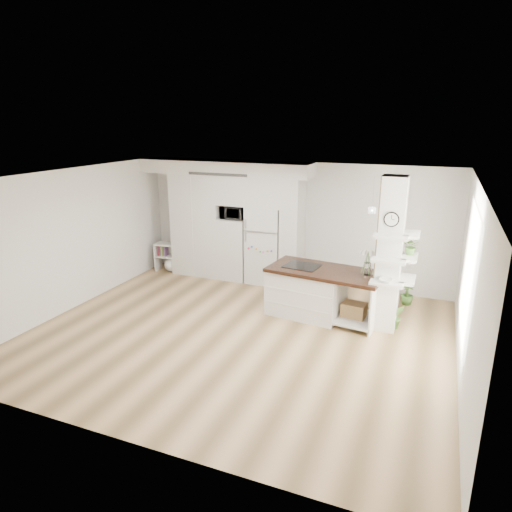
% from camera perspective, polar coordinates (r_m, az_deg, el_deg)
% --- Properties ---
extents(floor, '(7.00, 6.00, 0.01)m').
position_cam_1_polar(floor, '(8.03, -2.22, -9.72)').
color(floor, tan).
rests_on(floor, ground).
extents(room, '(7.04, 6.04, 2.72)m').
position_cam_1_polar(room, '(7.40, -2.38, 3.27)').
color(room, white).
rests_on(room, ground).
extents(cabinet_wall, '(4.00, 0.71, 2.70)m').
position_cam_1_polar(cabinet_wall, '(10.43, -3.56, 5.25)').
color(cabinet_wall, silver).
rests_on(cabinet_wall, floor).
extents(refrigerator, '(0.78, 0.69, 1.75)m').
position_cam_1_polar(refrigerator, '(10.24, 1.21, 1.43)').
color(refrigerator, white).
rests_on(refrigerator, floor).
extents(column, '(0.69, 0.90, 2.70)m').
position_cam_1_polar(column, '(8.01, 16.85, -0.12)').
color(column, silver).
rests_on(column, floor).
extents(window, '(0.00, 2.40, 2.40)m').
position_cam_1_polar(window, '(7.17, 25.02, -1.72)').
color(window, white).
rests_on(window, room).
extents(pendant_light, '(0.12, 0.12, 0.10)m').
position_cam_1_polar(pendant_light, '(6.97, 10.99, 4.37)').
color(pendant_light, white).
rests_on(pendant_light, room).
extents(kitchen_island, '(2.18, 1.23, 1.51)m').
position_cam_1_polar(kitchen_island, '(8.66, 7.08, -4.30)').
color(kitchen_island, silver).
rests_on(kitchen_island, floor).
extents(bookshelf, '(0.61, 0.39, 0.69)m').
position_cam_1_polar(bookshelf, '(11.32, -10.81, -0.38)').
color(bookshelf, silver).
rests_on(bookshelf, floor).
extents(floor_plant_a, '(0.30, 0.27, 0.44)m').
position_cam_1_polar(floor_plant_a, '(8.51, 17.16, -7.26)').
color(floor_plant_a, '#46772F').
rests_on(floor_plant_a, floor).
extents(floor_plant_b, '(0.29, 0.29, 0.46)m').
position_cam_1_polar(floor_plant_b, '(9.65, 18.37, -4.45)').
color(floor_plant_b, '#46772F').
rests_on(floor_plant_b, floor).
extents(microwave, '(0.54, 0.37, 0.30)m').
position_cam_1_polar(microwave, '(10.31, -2.80, 5.49)').
color(microwave, '#2D2D2D').
rests_on(microwave, cabinet_wall).
extents(shelf_plant, '(0.27, 0.23, 0.30)m').
position_cam_1_polar(shelf_plant, '(8.12, 18.83, 1.18)').
color(shelf_plant, '#46772F').
rests_on(shelf_plant, column).
extents(decor_bowl, '(0.22, 0.22, 0.05)m').
position_cam_1_polar(decor_bowl, '(7.91, 15.90, -2.94)').
color(decor_bowl, white).
rests_on(decor_bowl, column).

